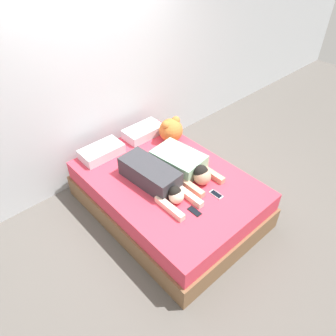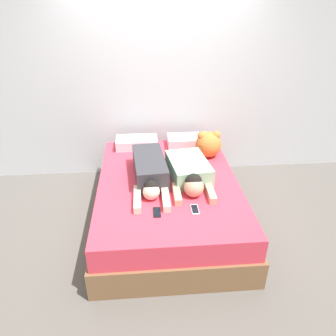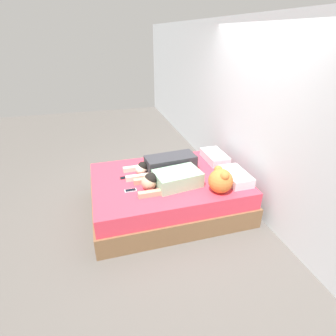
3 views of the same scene
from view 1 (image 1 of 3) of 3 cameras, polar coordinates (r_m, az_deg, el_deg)
ground_plane at (r=4.23m, az=0.00°, el=-7.13°), size 12.00×12.00×0.00m
wall_back at (r=4.28m, az=-11.55°, el=14.37°), size 12.00×0.06×2.60m
bed at (r=4.04m, az=0.00°, el=-4.59°), size 1.56×2.18×0.54m
pillow_head_left at (r=4.22m, az=-11.49°, el=2.82°), size 0.54×0.30×0.13m
pillow_head_right at (r=4.52m, az=-4.32°, el=6.34°), size 0.54×0.30×0.13m
person_left at (r=3.69m, az=-2.41°, el=-1.64°), size 0.38×1.07×0.23m
person_right at (r=3.89m, az=2.85°, el=0.67°), size 0.48×0.89×0.23m
cell_phone_left at (r=3.48m, az=4.63°, el=-7.52°), size 0.07×0.16×0.01m
cell_phone_right at (r=3.68m, az=8.39°, el=-4.56°), size 0.07×0.16×0.01m
plush_toy at (r=4.36m, az=0.51°, el=6.68°), size 0.32×0.32×0.33m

